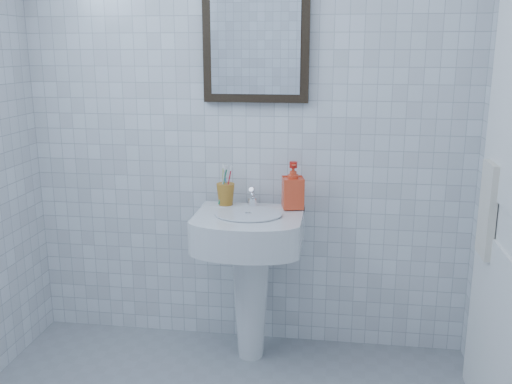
# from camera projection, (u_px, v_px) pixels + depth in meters

# --- Properties ---
(wall_back) EXTENTS (2.20, 0.02, 2.50)m
(wall_back) POSITION_uv_depth(u_px,v_px,m) (246.00, 100.00, 2.74)
(wall_back) COLOR silver
(wall_back) RESTS_ON ground
(washbasin) EXTENTS (0.49, 0.36, 0.76)m
(washbasin) POSITION_uv_depth(u_px,v_px,m) (250.00, 261.00, 2.71)
(washbasin) COLOR white
(washbasin) RESTS_ON ground
(faucet) EXTENTS (0.04, 0.09, 0.11)m
(faucet) POSITION_uv_depth(u_px,v_px,m) (253.00, 198.00, 2.72)
(faucet) COLOR silver
(faucet) RESTS_ON washbasin
(toothbrush_cup) EXTENTS (0.11, 0.11, 0.10)m
(toothbrush_cup) POSITION_uv_depth(u_px,v_px,m) (226.00, 194.00, 2.75)
(toothbrush_cup) COLOR #B27323
(toothbrush_cup) RESTS_ON washbasin
(soap_dispenser) EXTENTS (0.12, 0.12, 0.22)m
(soap_dispenser) POSITION_uv_depth(u_px,v_px,m) (293.00, 185.00, 2.69)
(soap_dispenser) COLOR red
(soap_dispenser) RESTS_ON washbasin
(wall_mirror) EXTENTS (0.50, 0.04, 0.62)m
(wall_mirror) POSITION_uv_depth(u_px,v_px,m) (256.00, 35.00, 2.64)
(wall_mirror) COLOR black
(wall_mirror) RESTS_ON wall_back
(towel_ring) EXTENTS (0.01, 0.18, 0.18)m
(towel_ring) POSITION_uv_depth(u_px,v_px,m) (498.00, 165.00, 2.20)
(towel_ring) COLOR silver
(towel_ring) RESTS_ON wall_right
(hand_towel) EXTENTS (0.03, 0.16, 0.38)m
(hand_towel) POSITION_uv_depth(u_px,v_px,m) (488.00, 210.00, 2.25)
(hand_towel) COLOR silver
(hand_towel) RESTS_ON towel_ring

